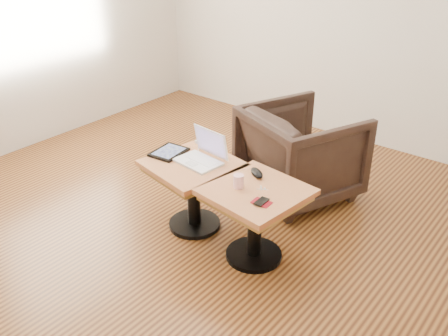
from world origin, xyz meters
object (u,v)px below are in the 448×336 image
Objects in this scene: side_table_right at (255,207)px; striped_cup at (239,181)px; side_table_left at (193,179)px; laptop at (202,155)px; armchair at (301,153)px.

striped_cup is (-0.10, -0.05, 0.18)m from side_table_right.
side_table_left and side_table_right have the same top height.
laptop is (-0.53, 0.09, 0.18)m from side_table_right.
side_table_left is at bearing -115.90° from laptop.
side_table_right is at bearing 24.81° from striped_cup.
laptop reaches higher than side_table_left.
side_table_left is at bearing 170.70° from striped_cup.
side_table_left is 0.98m from armchair.
side_table_right is (0.57, -0.03, 0.00)m from side_table_left.
armchair is (-0.11, 0.98, -0.20)m from striped_cup.
side_table_left is 0.57m from side_table_right.
side_table_left is 0.83× the size of armchair.
striped_cup is (0.43, -0.14, -0.00)m from laptop.
side_table_right is 0.57m from laptop.
side_table_left is 1.05× the size of side_table_right.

